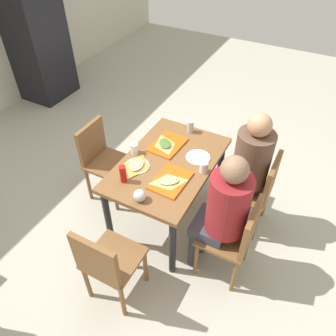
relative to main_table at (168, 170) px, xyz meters
name	(u,v)px	position (x,y,z in m)	size (l,w,h in m)	color
ground_plane	(168,216)	(0.00, 0.00, -0.65)	(10.00, 10.00, 0.02)	#B2AD9E
main_table	(168,170)	(0.00, 0.00, 0.00)	(1.19, 0.77, 0.74)	brown
chair_near_left	(236,235)	(-0.30, -0.77, -0.14)	(0.40, 0.40, 0.86)	brown
chair_near_right	(257,188)	(0.30, -0.77, -0.14)	(0.40, 0.40, 0.86)	brown
chair_far_side	(101,156)	(0.00, 0.77, -0.14)	(0.40, 0.40, 0.86)	brown
chair_left_end	(106,262)	(-0.98, 0.00, -0.14)	(0.40, 0.40, 0.86)	brown
person_in_red	(223,209)	(-0.30, -0.63, 0.11)	(0.32, 0.42, 1.27)	#383842
person_in_brown_jacket	(247,163)	(0.30, -0.63, 0.11)	(0.32, 0.42, 1.27)	#383842
tray_red_near	(171,181)	(-0.21, -0.13, 0.11)	(0.36, 0.26, 0.02)	#D85914
tray_red_far	(167,145)	(0.21, 0.12, 0.11)	(0.36, 0.26, 0.02)	#D85914
paper_plate_center	(137,166)	(-0.18, 0.21, 0.10)	(0.22, 0.22, 0.01)	white
paper_plate_near_edge	(198,157)	(0.18, -0.21, 0.10)	(0.22, 0.22, 0.01)	white
pizza_slice_a	(169,181)	(-0.24, -0.13, 0.12)	(0.25, 0.28, 0.02)	#DBAD60
pizza_slice_b	(165,144)	(0.19, 0.13, 0.12)	(0.27, 0.26, 0.02)	tan
pizza_slice_c	(136,165)	(-0.19, 0.21, 0.12)	(0.26, 0.21, 0.02)	#C68C47
plastic_cup_a	(135,149)	(-0.03, 0.33, 0.15)	(0.07, 0.07, 0.10)	white
plastic_cup_b	(204,167)	(0.03, -0.33, 0.15)	(0.07, 0.07, 0.10)	white
soda_can	(190,127)	(0.51, 0.02, 0.16)	(0.07, 0.07, 0.12)	#B7BCC6
condiment_bottle	(123,174)	(-0.39, 0.21, 0.18)	(0.06, 0.06, 0.16)	red
foil_bundle	(140,195)	(-0.51, -0.02, 0.15)	(0.10, 0.10, 0.10)	silver
drink_fridge	(36,34)	(1.37, 2.85, 0.31)	(0.70, 0.60, 1.90)	black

